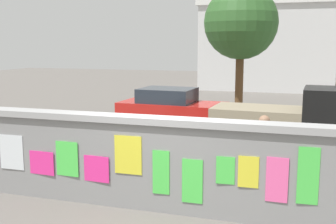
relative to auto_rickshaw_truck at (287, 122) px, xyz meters
name	(u,v)px	position (x,y,z in m)	size (l,w,h in m)	color
ground	(229,126)	(-2.08, 3.35, -0.90)	(60.00, 60.00, 0.00)	#605B56
poster_wall	(160,163)	(-2.08, -4.65, -0.02)	(7.39, 0.42, 1.71)	gray
auto_rickshaw_truck	(287,122)	(0.00, 0.00, 0.00)	(3.68, 1.70, 1.85)	black
car_parked	(171,107)	(-4.09, 2.70, -0.17)	(3.90, 1.93, 1.40)	black
motorcycle	(121,138)	(-4.30, -1.34, -0.44)	(1.90, 0.56, 0.87)	black
bicycle_near	(71,163)	(-4.53, -3.60, -0.54)	(1.66, 0.58, 0.95)	black
person_walking	(263,147)	(-0.38, -3.39, 0.09)	(0.37, 0.37, 1.62)	#338CBF
tree_roadside	(241,23)	(-2.14, 6.25, 2.93)	(3.08, 3.08, 5.40)	brown
building_background	(267,44)	(-1.76, 16.92, 2.06)	(8.61, 4.90, 5.87)	silver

